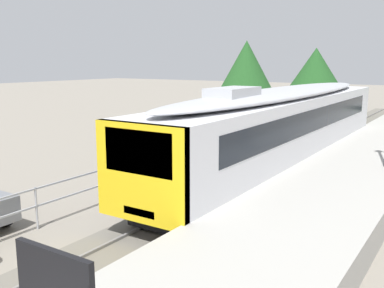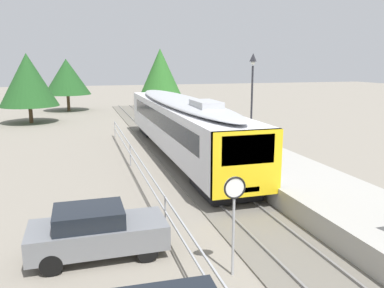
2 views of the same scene
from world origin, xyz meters
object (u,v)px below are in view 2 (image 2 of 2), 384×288
Objects in this scene: platform_lamp_mid_platform at (252,81)px; parked_hatchback_grey at (96,231)px; commuter_train at (181,122)px; speed_limit_sign at (234,201)px.

parked_hatchback_grey is at bearing -132.74° from platform_lamp_mid_platform.
commuter_train is 7.11× the size of speed_limit_sign.
commuter_train is 4.98× the size of parked_hatchback_grey.
speed_limit_sign reaches higher than parked_hatchback_grey.
platform_lamp_mid_platform reaches higher than parked_hatchback_grey.
parked_hatchback_grey is at bearing 147.93° from speed_limit_sign.
platform_lamp_mid_platform is 15.17m from parked_hatchback_grey.
parked_hatchback_grey is (-5.66, -11.61, -1.36)m from commuter_train.
commuter_train is at bearing 169.09° from platform_lamp_mid_platform.
commuter_train is 5.04m from platform_lamp_mid_platform.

